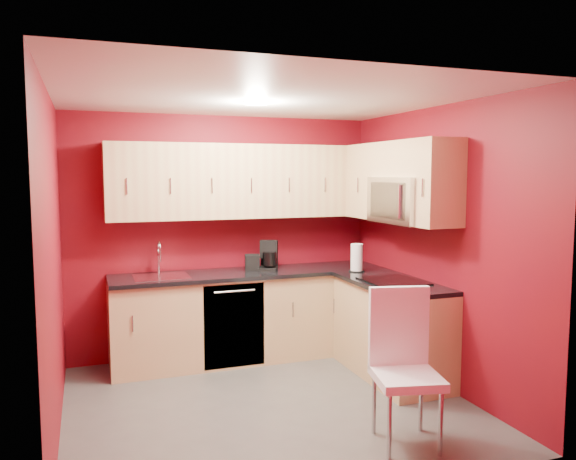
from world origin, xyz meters
TOP-DOWN VIEW (x-y plane):
  - floor at (0.00, 0.00)m, footprint 3.20×3.20m
  - ceiling at (0.00, 0.00)m, footprint 3.20×3.20m
  - wall_back at (0.00, 1.50)m, footprint 3.20×0.00m
  - wall_front at (0.00, -1.50)m, footprint 3.20×0.00m
  - wall_left at (-1.60, 0.00)m, footprint 0.00×3.00m
  - wall_right at (1.60, 0.00)m, footprint 0.00×3.00m
  - base_cabinets_back at (0.20, 1.20)m, footprint 2.80×0.60m
  - base_cabinets_right at (1.30, 0.25)m, footprint 0.60×1.30m
  - countertop_back at (0.20, 1.19)m, footprint 2.80×0.63m
  - countertop_right at (1.29, 0.23)m, footprint 0.63×1.27m
  - upper_cabinets_back at (0.20, 1.32)m, footprint 2.80×0.35m
  - upper_cabinets_right at (1.42, 0.44)m, footprint 0.35×1.55m
  - microwave at (1.39, 0.20)m, footprint 0.42×0.76m
  - cooktop at (1.28, 0.20)m, footprint 0.50×0.55m
  - sink at (-0.70, 1.20)m, footprint 0.52×0.42m
  - dishwasher_front at (-0.05, 0.91)m, footprint 0.60×0.02m
  - downlight at (0.00, 0.30)m, footprint 0.20×0.20m
  - coffee_maker at (0.39, 1.20)m, footprint 0.26×0.29m
  - napkin_holder at (0.24, 1.26)m, footprint 0.18×0.18m
  - paper_towel at (1.21, 0.81)m, footprint 0.20×0.20m
  - dining_chair at (0.70, -0.98)m, footprint 0.53×0.55m

SIDE VIEW (x-z plane):
  - floor at x=0.00m, z-range 0.00..0.00m
  - base_cabinets_back at x=0.20m, z-range 0.00..0.87m
  - base_cabinets_right at x=1.30m, z-range 0.00..0.87m
  - dishwasher_front at x=-0.05m, z-range 0.03..0.84m
  - dining_chair at x=0.70m, z-range 0.00..1.09m
  - countertop_back at x=0.20m, z-range 0.87..0.91m
  - countertop_right at x=1.29m, z-range 0.87..0.91m
  - cooktop at x=1.28m, z-range 0.91..0.92m
  - sink at x=-0.70m, z-range 0.77..1.12m
  - napkin_holder at x=0.24m, z-range 0.91..1.07m
  - paper_towel at x=1.21m, z-range 0.91..1.19m
  - coffee_maker at x=0.39m, z-range 0.91..1.21m
  - wall_back at x=0.00m, z-range -0.35..2.85m
  - wall_front at x=0.00m, z-range -0.35..2.85m
  - wall_left at x=-1.60m, z-range -0.25..2.75m
  - wall_right at x=1.60m, z-range -0.25..2.75m
  - microwave at x=1.39m, z-range 1.45..1.87m
  - upper_cabinets_back at x=0.20m, z-range 1.45..2.20m
  - upper_cabinets_right at x=1.42m, z-range 1.51..2.26m
  - downlight at x=0.00m, z-range 2.48..2.49m
  - ceiling at x=0.00m, z-range 2.50..2.50m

